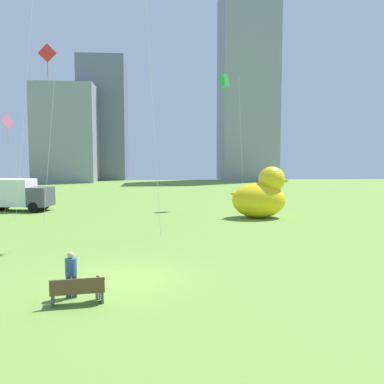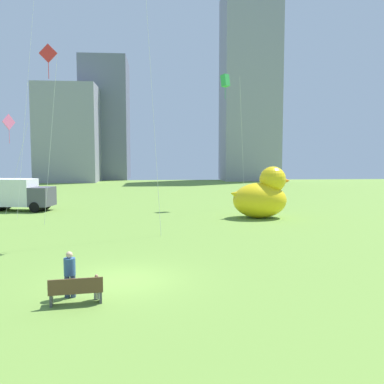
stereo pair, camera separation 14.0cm
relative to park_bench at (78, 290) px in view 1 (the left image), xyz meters
name	(u,v)px [view 1 (the left image)]	position (x,y,z in m)	size (l,w,h in m)	color
ground_plane	(124,280)	(1.28, 2.57, -0.48)	(140.00, 140.00, 0.00)	olive
park_bench	(78,290)	(0.00, 0.00, 0.00)	(1.77, 0.69, 0.90)	brown
person_adult	(71,272)	(-0.34, 0.73, 0.40)	(0.39, 0.39, 1.59)	#38476B
person_child	(98,286)	(0.59, 0.45, 0.00)	(0.21, 0.21, 0.86)	silver
giant_inflatable_duck	(261,196)	(10.79, 18.38, 1.25)	(4.90, 3.14, 4.06)	yellow
box_truck	(16,195)	(-9.95, 24.39, 0.97)	(6.28, 3.31, 2.85)	white
city_skyline	(161,109)	(3.56, 72.42, 14.20)	(47.27, 19.93, 37.58)	gray
kite_red	(47,61)	(-4.73, 15.93, 10.78)	(1.36, 0.81, 12.44)	silver
kite_green	(224,82)	(9.05, 25.94, 11.45)	(2.68, 3.17, 12.60)	silver
kite_pink	(8,125)	(-9.15, 20.75, 6.83)	(2.17, 1.77, 8.21)	silver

